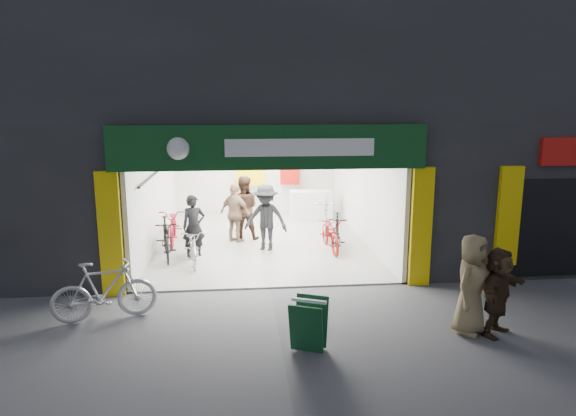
{
  "coord_description": "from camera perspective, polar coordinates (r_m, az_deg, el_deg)",
  "views": [
    {
      "loc": [
        -0.65,
        -10.43,
        3.93
      ],
      "look_at": [
        0.53,
        1.5,
        1.46
      ],
      "focal_mm": 32.0,
      "sensor_mm": 36.0,
      "label": 1
    }
  ],
  "objects": [
    {
      "name": "bike_left_front",
      "position": [
        12.93,
        -10.55,
        -4.14
      ],
      "size": [
        0.89,
        1.82,
        0.91
      ],
      "primitive_type": "imported",
      "rotation": [
        0.0,
        0.0,
        0.17
      ],
      "color": "silver",
      "rests_on": "ground"
    },
    {
      "name": "sandwich_board",
      "position": [
        8.42,
        2.32,
        -12.69
      ],
      "size": [
        0.71,
        0.72,
        0.84
      ],
      "rotation": [
        0.0,
        0.0,
        -0.39
      ],
      "color": "#104121",
      "rests_on": "ground"
    },
    {
      "name": "bike_left_back",
      "position": [
        15.4,
        -10.3,
        -1.56
      ],
      "size": [
        0.65,
        1.59,
        0.93
      ],
      "primitive_type": "imported",
      "rotation": [
        0.0,
        0.0,
        -0.14
      ],
      "color": "#AAAAAF",
      "rests_on": "ground"
    },
    {
      "name": "bike_left_midfront",
      "position": [
        13.4,
        -13.4,
        -3.37
      ],
      "size": [
        0.81,
        1.84,
        1.07
      ],
      "primitive_type": "imported",
      "rotation": [
        0.0,
        0.0,
        0.18
      ],
      "color": "black",
      "rests_on": "ground"
    },
    {
      "name": "pedestrian_far",
      "position": [
        9.54,
        22.3,
        -8.59
      ],
      "size": [
        1.37,
        1.3,
        1.55
      ],
      "primitive_type": "imported",
      "rotation": [
        0.0,
        0.0,
        0.73
      ],
      "color": "#3A291A",
      "rests_on": "ground"
    },
    {
      "name": "customer_b",
      "position": [
        14.83,
        -4.99,
        -0.04
      ],
      "size": [
        0.94,
        0.75,
        1.88
      ],
      "primitive_type": "imported",
      "rotation": [
        0.0,
        0.0,
        3.1
      ],
      "color": "#3C261B",
      "rests_on": "ground"
    },
    {
      "name": "bike_right_mid",
      "position": [
        13.82,
        4.76,
        -2.84
      ],
      "size": [
        0.72,
        1.86,
        0.96
      ],
      "primitive_type": "imported",
      "rotation": [
        0.0,
        0.0,
        0.05
      ],
      "color": "maroon",
      "rests_on": "ground"
    },
    {
      "name": "bike_right_front",
      "position": [
        13.97,
        5.47,
        -2.68
      ],
      "size": [
        0.78,
        1.69,
        0.98
      ],
      "primitive_type": "imported",
      "rotation": [
        0.0,
        0.0,
        -0.2
      ],
      "color": "black",
      "rests_on": "ground"
    },
    {
      "name": "bike_left_midback",
      "position": [
        14.89,
        -12.62,
        -1.89
      ],
      "size": [
        0.82,
        2.01,
        1.03
      ],
      "primitive_type": "imported",
      "rotation": [
        0.0,
        0.0,
        0.07
      ],
      "color": "maroon",
      "rests_on": "ground"
    },
    {
      "name": "customer_c",
      "position": [
        13.68,
        -2.48,
        -1.14
      ],
      "size": [
        1.33,
        1.04,
        1.81
      ],
      "primitive_type": "imported",
      "rotation": [
        0.0,
        0.0,
        -0.35
      ],
      "color": "black",
      "rests_on": "ground"
    },
    {
      "name": "customer_d",
      "position": [
        14.53,
        -5.87,
        -0.62
      ],
      "size": [
        1.05,
        0.94,
        1.72
      ],
      "primitive_type": "imported",
      "rotation": [
        0.0,
        0.0,
        2.49
      ],
      "color": "#997659",
      "rests_on": "ground"
    },
    {
      "name": "customer_a",
      "position": [
        13.34,
        -10.43,
        -2.05
      ],
      "size": [
        0.68,
        0.54,
        1.63
      ],
      "primitive_type": "imported",
      "rotation": [
        0.0,
        0.0,
        0.28
      ],
      "color": "black",
      "rests_on": "ground"
    },
    {
      "name": "ground",
      "position": [
        11.17,
        -1.96,
        -8.97
      ],
      "size": [
        60.0,
        60.0,
        0.0
      ],
      "primitive_type": "plane",
      "color": "#56565B",
      "rests_on": "ground"
    },
    {
      "name": "pedestrian_near",
      "position": [
        9.42,
        19.72,
        -7.97
      ],
      "size": [
        1.01,
        0.99,
        1.76
      ],
      "primitive_type": "imported",
      "rotation": [
        0.0,
        0.0,
        0.72
      ],
      "color": "olive",
      "rests_on": "ground"
    },
    {
      "name": "building",
      "position": [
        15.51,
        0.15,
        13.06
      ],
      "size": [
        17.0,
        10.27,
        8.0
      ],
      "color": "#232326",
      "rests_on": "ground"
    },
    {
      "name": "bike_right_back",
      "position": [
        15.06,
        4.2,
        -1.15
      ],
      "size": [
        0.91,
        2.08,
        1.21
      ],
      "primitive_type": "imported",
      "rotation": [
        0.0,
        0.0,
        -0.18
      ],
      "color": "#AEAFB3",
      "rests_on": "ground"
    },
    {
      "name": "parked_bike",
      "position": [
        10.05,
        -19.76,
        -8.64
      ],
      "size": [
        1.94,
        0.95,
        1.12
      ],
      "primitive_type": "imported",
      "rotation": [
        0.0,
        0.0,
        1.81
      ],
      "color": "silver",
      "rests_on": "ground"
    }
  ]
}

